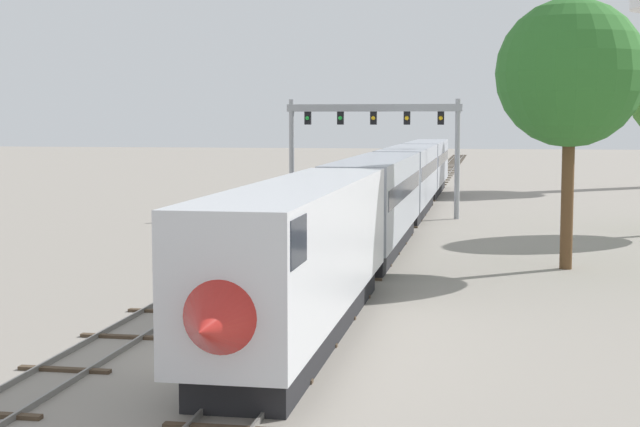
{
  "coord_description": "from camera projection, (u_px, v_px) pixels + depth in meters",
  "views": [
    {
      "loc": [
        7.69,
        -25.6,
        6.75
      ],
      "look_at": [
        1.0,
        12.0,
        3.0
      ],
      "focal_mm": 53.73,
      "sensor_mm": 36.0,
      "label": 1
    }
  ],
  "objects": [
    {
      "name": "trackside_tree_left",
      "position": [
        570.0,
        74.0,
        42.6
      ],
      "size": [
        6.64,
        6.64,
        12.15
      ],
      "color": "brown",
      "rests_on": "ground"
    },
    {
      "name": "signal_gantry",
      "position": [
        373.0,
        131.0,
        65.75
      ],
      "size": [
        12.1,
        0.49,
        8.16
      ],
      "color": "#999BA0",
      "rests_on": "ground"
    },
    {
      "name": "passenger_train",
      "position": [
        396.0,
        187.0,
        58.94
      ],
      "size": [
        3.04,
        79.22,
        4.8
      ],
      "color": "silver",
      "rests_on": "ground"
    },
    {
      "name": "ground_plane",
      "position": [
        211.0,
        359.0,
        27.09
      ],
      "size": [
        400.0,
        400.0,
        0.0
      ],
      "primitive_type": "plane",
      "color": "gray"
    },
    {
      "name": "track_near",
      "position": [
        327.0,
        216.0,
        66.88
      ],
      "size": [
        2.6,
        160.0,
        0.16
      ],
      "color": "slate",
      "rests_on": "ground"
    },
    {
      "name": "track_main",
      "position": [
        425.0,
        195.0,
        85.52
      ],
      "size": [
        2.6,
        200.0,
        0.16
      ],
      "color": "slate",
      "rests_on": "ground"
    }
  ]
}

